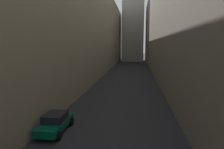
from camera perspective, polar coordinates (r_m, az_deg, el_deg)
ground_plane at (r=43.60m, az=4.55°, el=-0.60°), size 264.00×264.00×0.00m
building_block_left at (r=47.57m, az=-11.43°, el=12.52°), size 15.02×108.00×20.73m
building_block_right at (r=46.61m, az=21.20°, el=13.54°), size 14.56×108.00×22.86m
parked_car_left_third at (r=16.68m, az=-15.77°, el=-12.90°), size 1.87×4.10×1.46m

